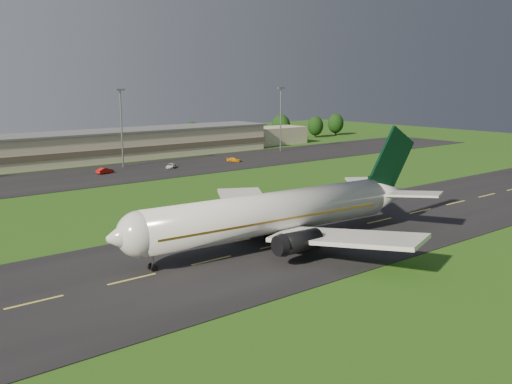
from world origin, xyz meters
TOP-DOWN VIEW (x-y plane):
  - ground at (0.00, 0.00)m, footprint 360.00×360.00m
  - taxiway at (0.00, 0.00)m, footprint 220.00×30.00m
  - apron at (0.00, 72.00)m, footprint 260.00×30.00m
  - airliner at (-11.30, -0.06)m, footprint 51.29×42.07m
  - terminal at (6.40, 96.18)m, footprint 145.00×16.00m
  - light_mast_centre at (5.00, 80.00)m, footprint 2.40×1.20m
  - light_mast_east at (60.00, 80.00)m, footprint 2.40×1.20m
  - tree_line at (35.11, 106.10)m, footprint 194.41×9.41m
  - service_vehicle_b at (-3.42, 72.71)m, footprint 4.61×2.55m
  - service_vehicle_c at (13.67, 70.37)m, footprint 4.39×4.47m
  - service_vehicle_d at (33.34, 69.33)m, footprint 4.02×4.05m

SIDE VIEW (x-z plane):
  - ground at x=0.00m, z-range 0.00..0.00m
  - taxiway at x=0.00m, z-range 0.00..0.10m
  - apron at x=0.00m, z-range 0.00..0.10m
  - service_vehicle_d at x=33.34m, z-range 0.10..1.28m
  - service_vehicle_c at x=13.67m, z-range 0.10..1.29m
  - service_vehicle_b at x=-3.42m, z-range 0.10..1.54m
  - terminal at x=6.40m, z-range -0.21..8.19m
  - airliner at x=-11.30m, z-range -3.13..12.45m
  - tree_line at x=35.11m, z-range -0.14..9.60m
  - light_mast_centre at x=5.00m, z-range 2.56..22.91m
  - light_mast_east at x=60.00m, z-range 2.56..22.91m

